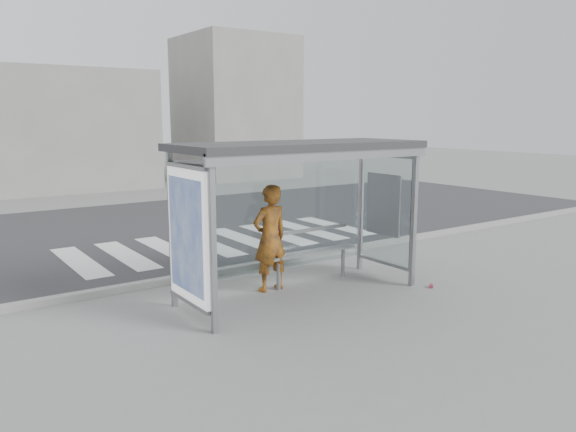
% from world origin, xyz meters
% --- Properties ---
extents(ground, '(80.00, 80.00, 0.00)m').
position_xyz_m(ground, '(0.00, 0.00, 0.00)').
color(ground, slate).
rests_on(ground, ground).
extents(road, '(30.00, 10.00, 0.01)m').
position_xyz_m(road, '(0.00, 7.00, 0.00)').
color(road, '#2E2E31').
rests_on(road, ground).
extents(curb, '(30.00, 0.18, 0.12)m').
position_xyz_m(curb, '(0.00, 1.95, 0.06)').
color(curb, gray).
rests_on(curb, ground).
extents(crosswalk, '(7.55, 3.00, 0.00)m').
position_xyz_m(crosswalk, '(1.00, 4.50, 0.00)').
color(crosswalk, silver).
rests_on(crosswalk, ground).
extents(bus_shelter, '(4.25, 1.65, 2.62)m').
position_xyz_m(bus_shelter, '(-0.37, 0.06, 1.98)').
color(bus_shelter, gray).
rests_on(bus_shelter, ground).
extents(building_center, '(8.00, 5.00, 5.00)m').
position_xyz_m(building_center, '(0.00, 18.00, 2.50)').
color(building_center, gray).
rests_on(building_center, ground).
extents(building_right, '(5.00, 5.00, 7.00)m').
position_xyz_m(building_right, '(9.00, 18.00, 3.50)').
color(building_right, gray).
rests_on(building_right, ground).
extents(person, '(0.71, 0.49, 1.88)m').
position_xyz_m(person, '(-0.25, 0.54, 0.94)').
color(person, '#D75114').
rests_on(person, ground).
extents(bench, '(1.92, 0.33, 0.99)m').
position_xyz_m(bench, '(0.62, 0.50, 0.58)').
color(bench, slate).
rests_on(bench, ground).
extents(soda_can, '(0.13, 0.13, 0.07)m').
position_xyz_m(soda_can, '(2.20, -0.99, 0.03)').
color(soda_can, '#BF3850').
rests_on(soda_can, ground).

